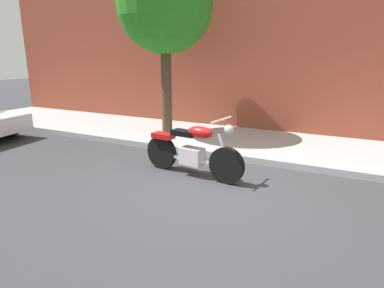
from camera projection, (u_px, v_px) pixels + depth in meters
The scene contains 4 objects.
ground_plane at pixel (214, 186), 5.73m from camera, with size 60.00×60.00×0.00m, color #38383D.
sidewalk at pixel (259, 144), 8.25m from camera, with size 20.73×2.85×0.14m, color #ACACAC.
motorcycle at pixel (192, 151), 6.16m from camera, with size 2.15×0.70×1.17m.
street_tree at pixel (165, 6), 8.26m from camera, with size 2.47×2.47×4.74m.
Camera 1 is at (2.07, -4.94, 2.20)m, focal length 30.42 mm.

